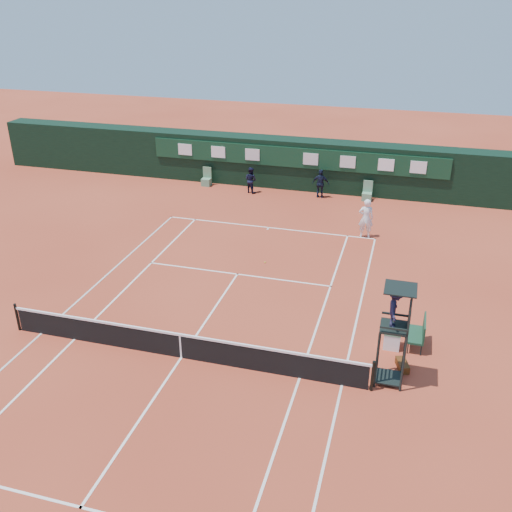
{
  "coord_description": "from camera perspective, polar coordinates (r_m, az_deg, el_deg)",
  "views": [
    {
      "loc": [
        6.78,
        -14.73,
        11.55
      ],
      "look_at": [
        0.96,
        6.0,
        1.2
      ],
      "focal_mm": 40.0,
      "sensor_mm": 36.0,
      "label": 1
    }
  ],
  "objects": [
    {
      "name": "linesman_chair_left",
      "position": [
        36.26,
        -4.98,
        7.53
      ],
      "size": [
        0.55,
        0.5,
        1.15
      ],
      "color": "#5E916B",
      "rests_on": "ground"
    },
    {
      "name": "player",
      "position": [
        28.81,
        10.93,
        3.73
      ],
      "size": [
        0.79,
        0.57,
        2.02
      ],
      "primitive_type": "imported",
      "rotation": [
        0.0,
        0.0,
        3.26
      ],
      "color": "white",
      "rests_on": "ground"
    },
    {
      "name": "ball_kid_right",
      "position": [
        34.06,
        6.48,
        7.2
      ],
      "size": [
        1.02,
        0.46,
        1.71
      ],
      "primitive_type": "imported",
      "rotation": [
        0.0,
        0.0,
        3.19
      ],
      "color": "black",
      "rests_on": "ground"
    },
    {
      "name": "tennis_bag",
      "position": [
        19.78,
        14.43,
        -10.53
      ],
      "size": [
        0.51,
        0.77,
        0.26
      ],
      "primitive_type": "cube",
      "rotation": [
        0.0,
        0.0,
        0.31
      ],
      "color": "black",
      "rests_on": "ground"
    },
    {
      "name": "ball_kid_left",
      "position": [
        34.71,
        -0.53,
        7.61
      ],
      "size": [
        0.94,
        0.85,
        1.58
      ],
      "primitive_type": "imported",
      "rotation": [
        0.0,
        0.0,
        2.74
      ],
      "color": "black",
      "rests_on": "ground"
    },
    {
      "name": "court_lines",
      "position": [
        19.9,
        -7.47,
        -10.03
      ],
      "size": [
        11.05,
        23.85,
        0.01
      ],
      "color": "white",
      "rests_on": "ground"
    },
    {
      "name": "linesman_chair_right",
      "position": [
        34.19,
        11.04,
        6.01
      ],
      "size": [
        0.55,
        0.5,
        1.15
      ],
      "color": "#649971",
      "rests_on": "ground"
    },
    {
      "name": "ground",
      "position": [
        19.91,
        -7.47,
        -10.04
      ],
      "size": [
        90.0,
        90.0,
        0.0
      ],
      "primitive_type": "plane",
      "color": "#BD462C",
      "rests_on": "ground"
    },
    {
      "name": "back_wall",
      "position": [
        35.6,
        4.11,
        9.22
      ],
      "size": [
        40.0,
        1.65,
        3.0
      ],
      "color": "black",
      "rests_on": "ground"
    },
    {
      "name": "player_bench",
      "position": [
        20.77,
        16.02,
        -7.29
      ],
      "size": [
        0.56,
        1.2,
        1.1
      ],
      "color": "#183E28",
      "rests_on": "ground"
    },
    {
      "name": "tennis_net",
      "position": [
        19.62,
        -7.55,
        -8.83
      ],
      "size": [
        12.9,
        0.1,
        1.1
      ],
      "color": "black",
      "rests_on": "ground"
    },
    {
      "name": "cooler",
      "position": [
        20.63,
        13.44,
        -8.08
      ],
      "size": [
        0.57,
        0.57,
        0.65
      ],
      "color": "white",
      "rests_on": "ground"
    },
    {
      "name": "umpire_chair",
      "position": [
        17.83,
        13.76,
        -5.8
      ],
      "size": [
        0.96,
        0.95,
        3.42
      ],
      "color": "black",
      "rests_on": "ground"
    },
    {
      "name": "tennis_ball",
      "position": [
        25.99,
        0.91,
        -0.63
      ],
      "size": [
        0.07,
        0.07,
        0.07
      ],
      "primitive_type": "sphere",
      "color": "gold",
      "rests_on": "ground"
    }
  ]
}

